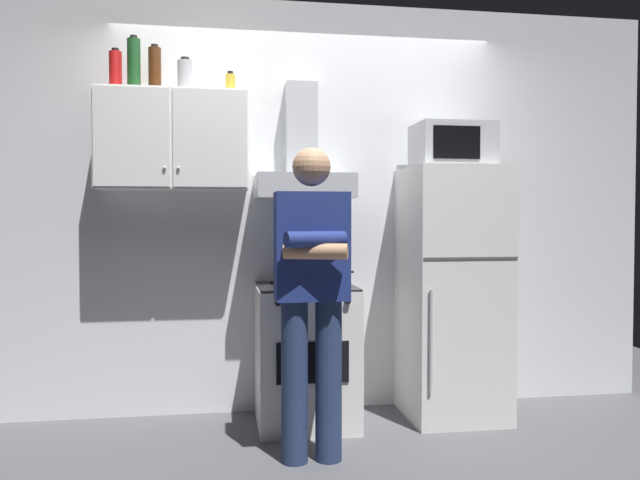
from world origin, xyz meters
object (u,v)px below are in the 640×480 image
Objects in this scene: refrigerator at (452,292)px; microwave at (452,146)px; bottle_canister_steel at (185,75)px; cooking_pot at (330,277)px; upper_cabinet at (174,141)px; stove_oven at (306,354)px; person_standing at (312,290)px; bottle_rum_dark at (155,70)px; range_hood at (303,168)px; bottle_soda_red at (115,71)px; bottle_wine_green at (134,64)px; bottle_spice_jar at (230,83)px.

refrigerator is 0.94m from microwave.
cooking_pot is at bearing -14.20° from bottle_canister_steel.
upper_cabinet is 1.55m from stove_oven.
person_standing is at bearing -44.26° from upper_cabinet.
person_standing is (-1.00, -0.61, 0.10)m from refrigerator.
bottle_rum_dark is at bearing 169.64° from stove_oven.
cooking_pot is 1.01× the size of bottle_rum_dark.
bottle_rum_dark reaches higher than range_hood.
bottle_soda_red is (-2.09, 0.13, 0.43)m from microwave.
bottle_wine_green is at bearing 168.33° from cooking_pot.
cooking_pot reaches higher than stove_oven.
upper_cabinet is 2.00m from refrigerator.
bottle_canister_steel reaches higher than upper_cabinet.
range_hood is at bearing 117.88° from cooking_pot.
range_hood reaches higher than upper_cabinet.
bottle_wine_green is at bearing 173.33° from stove_oven.
range_hood is (0.00, 0.13, 1.16)m from stove_oven.
bottle_rum_dark is at bearing 4.93° from bottle_soda_red.
bottle_spice_jar is at bearing 175.55° from refrigerator.
bottle_spice_jar is at bearing -2.54° from upper_cabinet.
bottle_wine_green is (-1.03, 0.12, 1.77)m from stove_oven.
refrigerator is at bearing -4.00° from bottle_soda_red.
cooking_pot is 1.51m from bottle_canister_steel.
upper_cabinet is 0.55× the size of person_standing.
upper_cabinet is at bearing 176.52° from microwave.
bottle_wine_green reaches higher than stove_oven.
bottle_rum_dark is (-0.46, 0.06, 0.08)m from bottle_spice_jar.
stove_oven is 2.96× the size of cooking_pot.
range_hood is 0.47× the size of refrigerator.
bottle_soda_red is (-0.69, 0.04, 0.06)m from bottle_spice_jar.
bottle_canister_steel is at bearing -6.80° from bottle_soda_red.
person_standing is 12.42× the size of bottle_spice_jar.
microwave reaches higher than refrigerator.
microwave is at bearing 32.00° from person_standing.
bottle_wine_green is at bearing -13.40° from bottle_soda_red.
upper_cabinet reaches higher than microwave.
microwave is at bearing -4.54° from bottle_rum_dark.
stove_oven is 1.02m from refrigerator.
person_standing is 5.01× the size of bottle_wine_green.
stove_oven is 1.99m from bottle_rum_dark.
upper_cabinet reaches higher than person_standing.
range_hood is 0.91m from bottle_canister_steel.
bottle_rum_dark is at bearing 138.14° from person_standing.
bottle_spice_jar is 0.40× the size of bottle_wine_green.
range_hood is 0.97m from microwave.
cooking_pot is 1.67m from bottle_rum_dark.
bottle_spice_jar reaches higher than upper_cabinet.
bottle_spice_jar is at bearing -1.05° from bottle_wine_green.
bottle_soda_red is at bearing 166.60° from bottle_wine_green.
stove_oven is 1.62m from microwave.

